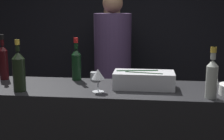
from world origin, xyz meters
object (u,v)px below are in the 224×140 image
(wine_glass, at_px, (98,75))
(red_wine_bottle_black_foil, at_px, (3,61))
(red_wine_bottle_burgundy, at_px, (76,63))
(ice_bin_with_bottles, at_px, (143,79))
(candle_votive, at_px, (94,76))
(person_in_hoodie, at_px, (112,62))
(rose_wine_bottle, at_px, (212,76))
(person_blond_tee, at_px, (113,68))
(champagne_bottle, at_px, (19,70))

(wine_glass, xyz_separation_m, red_wine_bottle_black_foil, (-0.78, 0.28, 0.03))
(red_wine_bottle_burgundy, bearing_deg, ice_bin_with_bottles, -19.45)
(candle_votive, height_order, person_in_hoodie, person_in_hoodie)
(red_wine_bottle_burgundy, relative_size, rose_wine_bottle, 1.02)
(red_wine_bottle_black_foil, relative_size, person_in_hoodie, 0.21)
(ice_bin_with_bottles, relative_size, red_wine_bottle_black_foil, 1.20)
(red_wine_bottle_burgundy, distance_m, rose_wine_bottle, 1.01)
(ice_bin_with_bottles, bearing_deg, wine_glass, -153.13)
(red_wine_bottle_burgundy, xyz_separation_m, person_in_hoodie, (0.09, 1.62, -0.28))
(ice_bin_with_bottles, bearing_deg, rose_wine_bottle, -25.81)
(red_wine_bottle_black_foil, bearing_deg, wine_glass, -19.99)
(red_wine_bottle_black_foil, height_order, rose_wine_bottle, red_wine_bottle_black_foil)
(candle_votive, xyz_separation_m, red_wine_bottle_burgundy, (-0.14, 0.00, 0.10))
(ice_bin_with_bottles, bearing_deg, red_wine_bottle_burgundy, 160.55)
(wine_glass, xyz_separation_m, person_in_hoodie, (-0.14, 1.95, -0.26))
(ice_bin_with_bottles, bearing_deg, candle_votive, 154.35)
(wine_glass, bearing_deg, ice_bin_with_bottles, 26.87)
(rose_wine_bottle, height_order, person_blond_tee, person_blond_tee)
(candle_votive, height_order, red_wine_bottle_black_foil, red_wine_bottle_black_foil)
(champagne_bottle, distance_m, person_blond_tee, 1.43)
(ice_bin_with_bottles, distance_m, red_wine_bottle_black_foil, 1.09)
(rose_wine_bottle, distance_m, person_in_hoodie, 2.19)
(red_wine_bottle_burgundy, xyz_separation_m, rose_wine_bottle, (0.93, -0.38, 0.00))
(wine_glass, height_order, rose_wine_bottle, rose_wine_bottle)
(red_wine_bottle_burgundy, distance_m, person_in_hoodie, 1.64)
(candle_votive, height_order, red_wine_bottle_burgundy, red_wine_bottle_burgundy)
(red_wine_bottle_burgundy, height_order, rose_wine_bottle, red_wine_bottle_burgundy)
(rose_wine_bottle, bearing_deg, candle_votive, 154.27)
(candle_votive, xyz_separation_m, champagne_bottle, (-0.44, -0.36, 0.11))
(candle_votive, distance_m, person_blond_tee, 0.98)
(candle_votive, xyz_separation_m, rose_wine_bottle, (0.80, -0.38, 0.10))
(wine_glass, bearing_deg, candle_votive, 103.95)
(rose_wine_bottle, bearing_deg, person_in_hoodie, 112.98)
(ice_bin_with_bottles, distance_m, wine_glass, 0.33)
(wine_glass, bearing_deg, champagne_bottle, -176.14)
(wine_glass, distance_m, rose_wine_bottle, 0.72)
(rose_wine_bottle, bearing_deg, wine_glass, 175.59)
(candle_votive, bearing_deg, champagne_bottle, -140.56)
(red_wine_bottle_burgundy, bearing_deg, champagne_bottle, -129.71)
(wine_glass, bearing_deg, rose_wine_bottle, -4.41)
(wine_glass, distance_m, person_in_hoodie, 1.97)
(person_blond_tee, bearing_deg, rose_wine_bottle, 8.17)
(red_wine_bottle_burgundy, height_order, person_in_hoodie, person_in_hoodie)
(red_wine_bottle_black_foil, distance_m, champagne_bottle, 0.41)
(red_wine_bottle_black_foil, bearing_deg, rose_wine_bottle, -12.79)
(wine_glass, bearing_deg, red_wine_bottle_black_foil, 160.01)
(red_wine_bottle_black_foil, bearing_deg, person_blond_tee, 54.17)
(red_wine_bottle_black_foil, distance_m, person_in_hoodie, 1.81)
(ice_bin_with_bottles, distance_m, red_wine_bottle_burgundy, 0.55)
(candle_votive, bearing_deg, person_blond_tee, 88.21)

